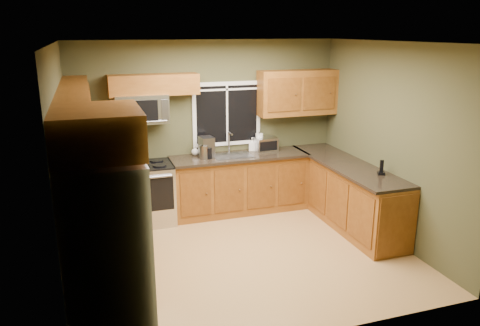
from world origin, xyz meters
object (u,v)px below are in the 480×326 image
soap_bottle_c (195,150)px  microwave (142,109)px  toaster_oven (266,144)px  soap_bottle_b (252,144)px  range (148,193)px  paper_towel_roll (259,142)px  refrigerator (108,255)px  coffee_maker (207,148)px  kettle (204,151)px  cordless_phone (381,170)px  soap_bottle_a (209,146)px

soap_bottle_c → microwave: bearing=-173.3°
toaster_oven → soap_bottle_b: size_ratio=1.75×
soap_bottle_b → range: bearing=-172.5°
paper_towel_roll → soap_bottle_b: bearing=170.2°
refrigerator → paper_towel_roll: size_ratio=5.88×
coffee_maker → kettle: 0.09m
soap_bottle_c → cordless_phone: 2.82m
coffee_maker → paper_towel_roll: size_ratio=1.05×
range → paper_towel_roll: (1.87, 0.21, 0.61)m
refrigerator → coffee_maker: refrigerator is taller
soap_bottle_a → cordless_phone: 2.66m
paper_towel_roll → soap_bottle_b: 0.12m
soap_bottle_b → cordless_phone: (1.23, -1.80, -0.05)m
toaster_oven → soap_bottle_a: soap_bottle_a is taller
refrigerator → paper_towel_roll: bearing=49.4°
toaster_oven → soap_bottle_a: (-0.93, 0.09, 0.03)m
soap_bottle_b → soap_bottle_c: size_ratio=1.42×
paper_towel_roll → soap_bottle_a: paper_towel_roll is taller
coffee_maker → paper_towel_roll: (0.92, 0.17, -0.01)m
toaster_oven → coffee_maker: bearing=-174.5°
coffee_maker → microwave: bearing=174.4°
microwave → cordless_phone: 3.51m
refrigerator → kettle: refrigerator is taller
microwave → kettle: bearing=-10.2°
toaster_oven → soap_bottle_c: 1.16m
kettle → soap_bottle_c: bearing=108.1°
microwave → coffee_maker: size_ratio=2.36×
toaster_oven → cordless_phone: size_ratio=1.82×
paper_towel_roll → microwave: bearing=-177.7°
coffee_maker → cordless_phone: (2.03, -1.61, -0.09)m
paper_towel_roll → soap_bottle_b: (-0.12, 0.02, -0.03)m
paper_towel_roll → soap_bottle_a: size_ratio=1.12×
coffee_maker → range: bearing=-177.4°
paper_towel_roll → cordless_phone: 2.10m
soap_bottle_c → cordless_phone: size_ratio=0.73×
refrigerator → toaster_oven: 3.93m
toaster_oven → paper_towel_roll: bearing=140.9°
cordless_phone → soap_bottle_a: bearing=137.4°
microwave → kettle: size_ratio=2.97×
range → cordless_phone: bearing=-27.7°
toaster_oven → kettle: 1.08m
refrigerator → paper_towel_roll: refrigerator is taller
refrigerator → soap_bottle_a: refrigerator is taller
kettle → paper_towel_roll: bearing=13.3°
range → toaster_oven: (1.95, 0.14, 0.58)m
range → coffee_maker: size_ratio=2.92×
toaster_oven → kettle: (-1.07, -0.16, 0.01)m
range → coffee_maker: bearing=2.6°
microwave → kettle: 1.12m
kettle → soap_bottle_a: soap_bottle_a is taller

